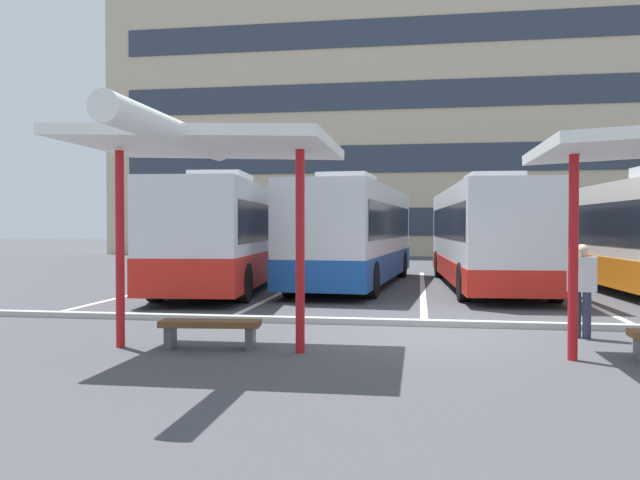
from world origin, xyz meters
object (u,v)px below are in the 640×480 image
object	(u,v)px
coach_bus_2	(486,237)
bench_0	(210,328)
coach_bus_0	(232,237)
waiting_passenger_0	(582,284)
coach_bus_1	(355,236)
waiting_shelter_0	(202,147)

from	to	relation	value
coach_bus_2	bench_0	bearing A→B (deg)	-115.88
coach_bus_0	waiting_passenger_0	size ratio (longest dim) A/B	6.86
coach_bus_0	waiting_passenger_0	xyz separation A→B (m)	(8.59, -7.76, -0.66)
coach_bus_0	coach_bus_1	distance (m)	4.00
coach_bus_0	bench_0	bearing A→B (deg)	-75.16
waiting_passenger_0	coach_bus_1	bearing A→B (deg)	117.89
bench_0	waiting_passenger_0	xyz separation A→B (m)	(6.03, 1.91, 0.60)
waiting_passenger_0	bench_0	bearing A→B (deg)	-162.40
coach_bus_1	bench_0	bearing A→B (deg)	-96.03
coach_bus_1	coach_bus_2	world-z (taller)	coach_bus_1
coach_bus_1	coach_bus_2	bearing A→B (deg)	-1.76
coach_bus_2	waiting_shelter_0	xyz separation A→B (m)	(-5.32, -11.33, 1.52)
coach_bus_0	waiting_passenger_0	distance (m)	11.60
coach_bus_0	waiting_passenger_0	bearing A→B (deg)	-42.08
waiting_shelter_0	coach_bus_2	bearing A→B (deg)	64.86
coach_bus_1	coach_bus_2	size ratio (longest dim) A/B	0.96
coach_bus_0	waiting_shelter_0	size ratio (longest dim) A/B	2.31
waiting_shelter_0	waiting_passenger_0	xyz separation A→B (m)	(6.03, 2.28, -2.20)
coach_bus_0	waiting_shelter_0	distance (m)	10.48
bench_0	waiting_passenger_0	bearing A→B (deg)	17.60
coach_bus_1	waiting_passenger_0	distance (m)	10.41
bench_0	coach_bus_0	bearing A→B (deg)	104.84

